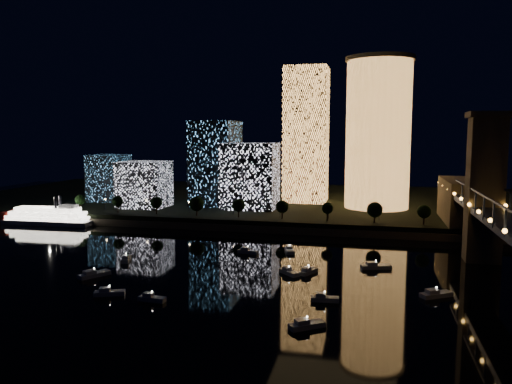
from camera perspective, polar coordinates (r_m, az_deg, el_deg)
ground at (r=137.46m, az=0.65°, el=-11.49°), size 520.00×520.00×0.00m
far_bank at (r=291.69m, az=7.40°, el=-1.25°), size 420.00×160.00×5.00m
seawall at (r=215.41m, az=5.34°, el=-4.37°), size 420.00×6.00×3.00m
tower_cylindrical at (r=260.12m, az=13.77°, el=6.54°), size 34.00×34.00×75.35m
tower_rectangular at (r=278.08m, az=5.77°, el=6.49°), size 23.10×23.10×73.49m
midrise_blocks at (r=264.73m, az=-6.68°, el=2.29°), size 106.99×42.91×44.25m
riverboat at (r=256.15m, az=-23.05°, el=-2.62°), size 47.01×11.43×14.07m
motorboats at (r=150.53m, az=0.07°, el=-9.53°), size 106.54×77.59×2.78m
esplanade_trees at (r=224.30m, az=-0.79°, el=-1.57°), size 165.42×6.91×8.95m
street_lamps at (r=232.49m, az=-2.58°, el=-1.64°), size 132.70×0.70×5.65m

